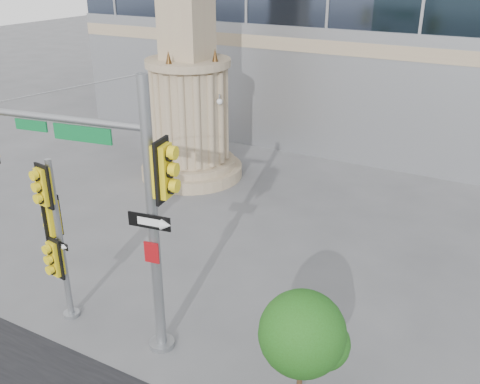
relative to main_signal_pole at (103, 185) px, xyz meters
The scene contains 5 objects.
ground 4.59m from the main_signal_pole, 32.11° to the left, with size 120.00×120.00×0.00m, color #545456.
monument 11.01m from the main_signal_pole, 113.79° to the left, with size 4.40×4.40×16.60m.
main_signal_pole is the anchor object (origin of this frame).
secondary_signal_pole 2.32m from the main_signal_pole, behind, with size 0.78×0.65×4.51m.
street_tree 5.51m from the main_signal_pole, ahead, with size 1.83×1.79×2.86m.
Camera 1 is at (6.46, -9.17, 8.91)m, focal length 40.00 mm.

